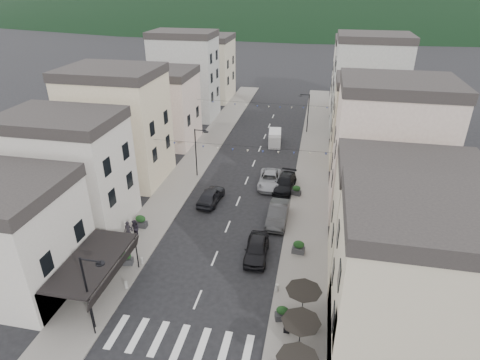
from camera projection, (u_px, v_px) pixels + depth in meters
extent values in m
cube|color=slate|center=(200.00, 155.00, 53.92)|extent=(4.00, 76.00, 0.12)
cube|color=slate|center=(313.00, 165.00, 51.28)|extent=(4.00, 76.00, 0.12)
ellipsoid|color=black|center=(317.00, 11.00, 286.96)|extent=(640.00, 360.00, 70.00)
cube|color=beige|center=(423.00, 294.00, 23.33)|extent=(10.00, 8.00, 10.00)
cube|color=black|center=(92.00, 261.00, 28.90)|extent=(3.60, 7.50, 0.15)
cube|color=black|center=(116.00, 270.00, 28.81)|extent=(0.34, 7.50, 0.99)
cylinder|color=black|center=(92.00, 317.00, 26.26)|extent=(0.10, 0.10, 3.20)
cylinder|color=black|center=(137.00, 253.00, 32.38)|extent=(0.10, 0.10, 3.20)
cube|color=beige|center=(70.00, 176.00, 37.19)|extent=(10.00, 7.00, 10.00)
cube|color=#262323|center=(58.00, 119.00, 34.70)|extent=(10.20, 7.14, 1.00)
cube|color=#C7B795|center=(118.00, 130.00, 45.48)|extent=(10.00, 8.00, 12.00)
cube|color=#262323|center=(110.00, 72.00, 42.54)|extent=(10.20, 8.16, 1.00)
cube|color=#BCA398|center=(159.00, 110.00, 56.54)|extent=(10.00, 8.00, 9.50)
cube|color=#262323|center=(155.00, 72.00, 54.16)|extent=(10.20, 8.16, 1.00)
cube|color=#979793|center=(185.00, 79.00, 66.24)|extent=(10.00, 7.00, 13.00)
cube|color=#262323|center=(182.00, 34.00, 63.07)|extent=(10.20, 7.14, 1.00)
cube|color=beige|center=(205.00, 70.00, 77.18)|extent=(10.00, 9.00, 11.00)
cube|color=#262323|center=(204.00, 37.00, 74.47)|extent=(10.20, 9.18, 1.00)
cube|color=beige|center=(400.00, 227.00, 30.55)|extent=(10.00, 7.00, 9.00)
cube|color=#262323|center=(413.00, 167.00, 28.29)|extent=(10.20, 7.14, 1.00)
cube|color=#BCA398|center=(388.00, 155.00, 38.50)|extent=(10.00, 8.00, 12.50)
cube|color=#262323|center=(400.00, 85.00, 35.45)|extent=(10.20, 8.16, 1.00)
cube|color=#C7B795|center=(374.00, 126.00, 49.56)|extent=(10.00, 7.00, 10.00)
cube|color=#262323|center=(381.00, 82.00, 47.07)|extent=(10.20, 7.14, 1.00)
cube|color=#979793|center=(368.00, 89.00, 59.26)|extent=(10.00, 8.00, 13.50)
cube|color=#262323|center=(375.00, 37.00, 55.98)|extent=(10.20, 8.16, 1.00)
cube|color=beige|center=(362.00, 78.00, 70.21)|extent=(10.00, 9.00, 11.50)
cube|color=#262323|center=(367.00, 40.00, 67.38)|extent=(10.20, 9.18, 1.00)
cylinder|color=black|center=(300.00, 337.00, 25.17)|extent=(0.06, 0.06, 2.30)
cone|color=black|center=(301.00, 325.00, 24.67)|extent=(2.50, 2.50, 0.55)
cylinder|color=black|center=(299.00, 346.00, 25.52)|extent=(0.70, 0.70, 0.04)
cylinder|color=black|center=(302.00, 305.00, 27.61)|extent=(0.06, 0.06, 2.30)
cone|color=black|center=(304.00, 293.00, 27.12)|extent=(2.50, 2.50, 0.55)
cylinder|color=black|center=(302.00, 314.00, 27.97)|extent=(0.70, 0.70, 0.04)
cylinder|color=black|center=(88.00, 295.00, 26.12)|extent=(0.14, 0.14, 6.00)
cylinder|color=black|center=(90.00, 260.00, 24.68)|extent=(1.40, 0.10, 0.10)
cylinder|color=black|center=(100.00, 264.00, 24.64)|extent=(0.56, 0.56, 0.08)
cylinder|color=black|center=(196.00, 153.00, 47.10)|extent=(0.14, 0.14, 6.00)
cylinder|color=black|center=(201.00, 130.00, 45.67)|extent=(1.40, 0.10, 0.10)
cylinder|color=black|center=(206.00, 132.00, 45.62)|extent=(0.56, 0.56, 0.08)
cylinder|color=black|center=(308.00, 114.00, 60.69)|extent=(0.14, 0.14, 6.00)
cylinder|color=black|center=(305.00, 95.00, 59.50)|extent=(1.40, 0.10, 0.10)
cylinder|color=black|center=(300.00, 95.00, 59.68)|extent=(0.56, 0.56, 0.08)
cylinder|color=gray|center=(126.00, 285.00, 30.71)|extent=(0.26, 0.26, 0.60)
cylinder|color=gray|center=(142.00, 261.00, 33.33)|extent=(0.26, 0.26, 0.60)
cylinder|color=gray|center=(277.00, 287.00, 30.45)|extent=(0.26, 0.26, 0.60)
cylinder|color=black|center=(240.00, 146.00, 41.17)|extent=(19.00, 0.02, 0.02)
cone|color=beige|center=(160.00, 141.00, 42.79)|extent=(0.28, 0.28, 0.24)
cone|color=navy|center=(174.00, 143.00, 42.55)|extent=(0.28, 0.28, 0.24)
cone|color=beige|center=(189.00, 145.00, 42.31)|extent=(0.28, 0.28, 0.24)
cone|color=navy|center=(203.00, 147.00, 42.06)|extent=(0.28, 0.28, 0.24)
cone|color=beige|center=(218.00, 148.00, 41.80)|extent=(0.28, 0.28, 0.24)
cone|color=navy|center=(233.00, 150.00, 41.53)|extent=(0.28, 0.28, 0.24)
cone|color=beige|center=(248.00, 151.00, 41.25)|extent=(0.28, 0.28, 0.24)
cone|color=navy|center=(263.00, 152.00, 40.96)|extent=(0.28, 0.28, 0.24)
cone|color=beige|center=(278.00, 153.00, 40.66)|extent=(0.28, 0.28, 0.24)
cone|color=navy|center=(294.00, 153.00, 40.36)|extent=(0.28, 0.28, 0.24)
cone|color=beige|center=(310.00, 154.00, 40.04)|extent=(0.28, 0.28, 0.24)
cone|color=navy|center=(326.00, 154.00, 39.72)|extent=(0.28, 0.28, 0.24)
cylinder|color=black|center=(263.00, 103.00, 55.16)|extent=(19.00, 0.02, 0.02)
cone|color=beige|center=(202.00, 101.00, 56.78)|extent=(0.28, 0.28, 0.24)
cone|color=navy|center=(213.00, 102.00, 56.54)|extent=(0.28, 0.28, 0.24)
cone|color=beige|center=(224.00, 103.00, 56.30)|extent=(0.28, 0.28, 0.24)
cone|color=navy|center=(235.00, 104.00, 56.05)|extent=(0.28, 0.28, 0.24)
cone|color=beige|center=(246.00, 105.00, 55.79)|extent=(0.28, 0.28, 0.24)
cone|color=navy|center=(257.00, 106.00, 55.52)|extent=(0.28, 0.28, 0.24)
cone|color=beige|center=(269.00, 107.00, 55.24)|extent=(0.28, 0.28, 0.24)
cone|color=navy|center=(280.00, 107.00, 54.95)|extent=(0.28, 0.28, 0.24)
cone|color=beige|center=(292.00, 108.00, 54.65)|extent=(0.28, 0.28, 0.24)
cone|color=navy|center=(303.00, 108.00, 54.34)|extent=(0.28, 0.28, 0.24)
cone|color=beige|center=(315.00, 108.00, 54.03)|extent=(0.28, 0.28, 0.24)
cone|color=navy|center=(327.00, 108.00, 53.71)|extent=(0.28, 0.28, 0.24)
imported|color=black|center=(257.00, 249.00, 34.14)|extent=(2.12, 4.82, 1.61)
imported|color=#303133|center=(278.00, 214.00, 39.08)|extent=(1.90, 5.21, 1.71)
imported|color=#9A9BA2|center=(270.00, 180.00, 45.95)|extent=(2.74, 5.49, 1.49)
imported|color=black|center=(285.00, 183.00, 45.19)|extent=(2.63, 5.30, 1.48)
imported|color=black|center=(211.00, 196.00, 42.46)|extent=(2.33, 4.91, 1.62)
cube|color=silver|center=(275.00, 138.00, 57.44)|extent=(2.13, 4.45, 1.79)
cube|color=silver|center=(275.00, 133.00, 56.54)|extent=(1.94, 3.02, 0.45)
cylinder|color=black|center=(269.00, 146.00, 56.33)|extent=(0.29, 0.65, 0.63)
cylinder|color=black|center=(279.00, 146.00, 56.21)|extent=(0.29, 0.65, 0.63)
cylinder|color=black|center=(270.00, 138.00, 59.20)|extent=(0.29, 0.65, 0.63)
cylinder|color=black|center=(280.00, 138.00, 59.07)|extent=(0.29, 0.65, 0.63)
imported|color=black|center=(128.00, 231.00, 35.95)|extent=(0.75, 0.52, 1.98)
imported|color=black|center=(135.00, 229.00, 36.42)|extent=(1.05, 0.92, 1.82)
cube|color=#303032|center=(127.00, 261.00, 33.31)|extent=(1.17, 0.80, 0.54)
ellipsoid|color=black|center=(126.00, 256.00, 33.05)|extent=(0.94, 0.60, 0.69)
cube|color=#2A2A2C|center=(141.00, 224.00, 38.27)|extent=(1.14, 0.64, 0.57)
ellipsoid|color=black|center=(140.00, 219.00, 37.99)|extent=(1.00, 0.63, 0.72)
cube|color=#2B2B2D|center=(282.00, 316.00, 27.93)|extent=(1.11, 0.80, 0.50)
ellipsoid|color=black|center=(283.00, 310.00, 27.68)|extent=(0.88, 0.56, 0.64)
cube|color=#333336|center=(298.00, 250.00, 34.66)|extent=(1.15, 0.70, 0.55)
ellipsoid|color=black|center=(299.00, 244.00, 34.39)|extent=(0.96, 0.61, 0.70)
cube|color=#28282B|center=(296.00, 193.00, 43.93)|extent=(1.11, 0.78, 0.50)
ellipsoid|color=black|center=(296.00, 188.00, 43.68)|extent=(0.88, 0.56, 0.64)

